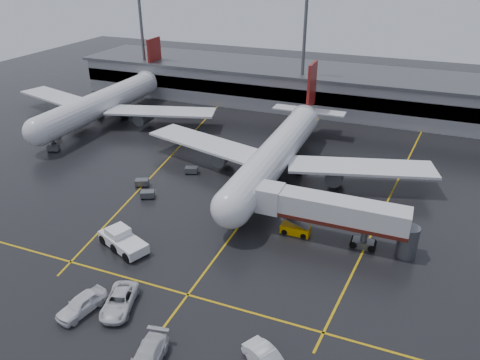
% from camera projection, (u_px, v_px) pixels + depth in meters
% --- Properties ---
extents(ground, '(220.00, 220.00, 0.00)m').
position_uv_depth(ground, '(258.00, 201.00, 67.17)').
color(ground, black).
rests_on(ground, ground).
extents(apron_line_centre, '(0.25, 90.00, 0.02)m').
position_uv_depth(apron_line_centre, '(258.00, 201.00, 67.17)').
color(apron_line_centre, gold).
rests_on(apron_line_centre, ground).
extents(apron_line_stop, '(60.00, 0.25, 0.02)m').
position_uv_depth(apron_line_stop, '(188.00, 295.00, 48.92)').
color(apron_line_stop, gold).
rests_on(apron_line_stop, ground).
extents(apron_line_left, '(9.99, 69.35, 0.02)m').
position_uv_depth(apron_line_left, '(172.00, 155.00, 82.09)').
color(apron_line_left, gold).
rests_on(apron_line_left, ground).
extents(apron_line_right, '(7.57, 69.64, 0.02)m').
position_uv_depth(apron_line_right, '(392.00, 192.00, 69.49)').
color(apron_line_right, gold).
rests_on(apron_line_right, ground).
extents(terminal, '(122.00, 19.00, 8.60)m').
position_uv_depth(terminal, '(329.00, 89.00, 104.97)').
color(terminal, gray).
rests_on(terminal, ground).
extents(light_mast_left, '(3.00, 1.20, 25.45)m').
position_uv_depth(light_mast_left, '(142.00, 35.00, 110.41)').
color(light_mast_left, '#595B60').
rests_on(light_mast_left, ground).
extents(light_mast_mid, '(3.00, 1.20, 25.45)m').
position_uv_depth(light_mast_mid, '(304.00, 47.00, 97.14)').
color(light_mast_mid, '#595B60').
rests_on(light_mast_mid, ground).
extents(main_airliner, '(48.80, 45.60, 14.10)m').
position_uv_depth(main_airliner, '(279.00, 150.00, 73.32)').
color(main_airliner, silver).
rests_on(main_airliner, ground).
extents(second_airliner, '(48.80, 45.60, 14.10)m').
position_uv_depth(second_airliner, '(106.00, 101.00, 97.20)').
color(second_airliner, silver).
rests_on(second_airliner, ground).
extents(jet_bridge, '(19.90, 3.40, 6.05)m').
position_uv_depth(jet_bridge, '(332.00, 213.00, 56.49)').
color(jet_bridge, silver).
rests_on(jet_bridge, ground).
extents(pushback_tractor, '(7.56, 5.27, 2.51)m').
position_uv_depth(pushback_tractor, '(122.00, 241.00, 56.29)').
color(pushback_tractor, white).
rests_on(pushback_tractor, ground).
extents(belt_loader, '(3.81, 1.85, 2.39)m').
position_uv_depth(belt_loader, '(296.00, 229.00, 59.27)').
color(belt_loader, '#D59100').
rests_on(belt_loader, ground).
extents(service_van_a, '(4.40, 6.52, 1.66)m').
position_uv_depth(service_van_a, '(119.00, 301.00, 46.82)').
color(service_van_a, silver).
rests_on(service_van_a, ground).
extents(service_van_b, '(3.45, 6.36, 1.75)m').
position_uv_depth(service_van_b, '(147.00, 358.00, 40.27)').
color(service_van_b, silver).
rests_on(service_van_b, ground).
extents(service_van_d, '(3.28, 5.81, 1.87)m').
position_uv_depth(service_van_d, '(82.00, 304.00, 46.32)').
color(service_van_d, white).
rests_on(service_van_d, ground).
extents(baggage_cart_a, '(2.37, 2.05, 1.12)m').
position_uv_depth(baggage_cart_a, '(148.00, 194.00, 67.74)').
color(baggage_cart_a, '#595B60').
rests_on(baggage_cart_a, ground).
extents(baggage_cart_b, '(2.36, 2.02, 1.12)m').
position_uv_depth(baggage_cart_b, '(142.00, 182.00, 71.17)').
color(baggage_cart_b, '#595B60').
rests_on(baggage_cart_b, ground).
extents(baggage_cart_c, '(2.31, 1.87, 1.12)m').
position_uv_depth(baggage_cart_c, '(191.00, 170.00, 75.19)').
color(baggage_cart_c, '#595B60').
rests_on(baggage_cart_c, ground).
extents(baggage_cart_d, '(2.06, 1.39, 1.12)m').
position_uv_depth(baggage_cart_d, '(54.00, 134.00, 89.64)').
color(baggage_cart_d, '#595B60').
rests_on(baggage_cart_d, ground).
extents(baggage_cart_e, '(2.33, 1.92, 1.12)m').
position_uv_depth(baggage_cart_e, '(53.00, 148.00, 83.45)').
color(baggage_cart_e, '#595B60').
rests_on(baggage_cart_e, ground).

